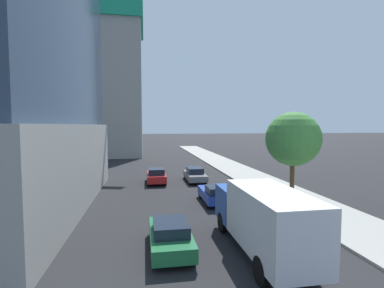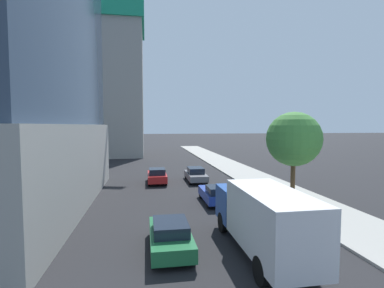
{
  "view_description": "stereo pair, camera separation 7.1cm",
  "coord_description": "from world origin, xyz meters",
  "px_view_note": "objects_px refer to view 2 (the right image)",
  "views": [
    {
      "loc": [
        -3.23,
        2.32,
        5.94
      ],
      "look_at": [
        -0.9,
        16.1,
        5.01
      ],
      "focal_mm": 26.48,
      "sensor_mm": 36.0,
      "label": 1
    },
    {
      "loc": [
        -3.16,
        2.31,
        5.94
      ],
      "look_at": [
        -0.9,
        16.1,
        5.01
      ],
      "focal_mm": 26.48,
      "sensor_mm": 36.0,
      "label": 2
    }
  ],
  "objects_px": {
    "car_red": "(157,176)",
    "box_truck": "(263,217)",
    "street_tree": "(294,139)",
    "car_gray": "(196,174)",
    "car_green": "(170,235)",
    "construction_building": "(107,78)",
    "car_blue": "(215,194)"
  },
  "relations": [
    {
      "from": "street_tree",
      "to": "car_blue",
      "type": "xyz_separation_m",
      "value": [
        -6.33,
        -0.03,
        -4.11
      ]
    },
    {
      "from": "car_gray",
      "to": "car_blue",
      "type": "height_order",
      "value": "car_blue"
    },
    {
      "from": "car_green",
      "to": "box_truck",
      "type": "height_order",
      "value": "box_truck"
    },
    {
      "from": "car_gray",
      "to": "box_truck",
      "type": "xyz_separation_m",
      "value": [
        0.0,
        -17.37,
        1.06
      ]
    },
    {
      "from": "street_tree",
      "to": "car_red",
      "type": "distance_m",
      "value": 13.88
    },
    {
      "from": "car_gray",
      "to": "car_green",
      "type": "relative_size",
      "value": 1.05
    },
    {
      "from": "car_gray",
      "to": "street_tree",
      "type": "bearing_deg",
      "value": -53.54
    },
    {
      "from": "street_tree",
      "to": "car_green",
      "type": "bearing_deg",
      "value": -143.92
    },
    {
      "from": "construction_building",
      "to": "car_blue",
      "type": "xyz_separation_m",
      "value": [
        12.52,
        -37.19,
        -14.49
      ]
    },
    {
      "from": "car_red",
      "to": "box_truck",
      "type": "bearing_deg",
      "value": -76.49
    },
    {
      "from": "street_tree",
      "to": "box_truck",
      "type": "distance_m",
      "value": 11.26
    },
    {
      "from": "car_gray",
      "to": "construction_building",
      "type": "bearing_deg",
      "value": 113.65
    },
    {
      "from": "construction_building",
      "to": "car_green",
      "type": "xyz_separation_m",
      "value": [
        8.43,
        -44.75,
        -14.49
      ]
    },
    {
      "from": "street_tree",
      "to": "car_gray",
      "type": "height_order",
      "value": "street_tree"
    },
    {
      "from": "street_tree",
      "to": "car_green",
      "type": "relative_size",
      "value": 1.55
    },
    {
      "from": "construction_building",
      "to": "car_green",
      "type": "relative_size",
      "value": 8.01
    },
    {
      "from": "car_red",
      "to": "box_truck",
      "type": "relative_size",
      "value": 0.54
    },
    {
      "from": "street_tree",
      "to": "car_gray",
      "type": "relative_size",
      "value": 1.48
    },
    {
      "from": "street_tree",
      "to": "car_blue",
      "type": "height_order",
      "value": "street_tree"
    },
    {
      "from": "street_tree",
      "to": "car_red",
      "type": "height_order",
      "value": "street_tree"
    },
    {
      "from": "car_blue",
      "to": "construction_building",
      "type": "bearing_deg",
      "value": 108.61
    },
    {
      "from": "construction_building",
      "to": "car_gray",
      "type": "bearing_deg",
      "value": -66.35
    },
    {
      "from": "street_tree",
      "to": "car_gray",
      "type": "bearing_deg",
      "value": 126.46
    },
    {
      "from": "street_tree",
      "to": "car_red",
      "type": "relative_size",
      "value": 1.63
    },
    {
      "from": "construction_building",
      "to": "car_blue",
      "type": "relative_size",
      "value": 8.69
    },
    {
      "from": "car_gray",
      "to": "car_blue",
      "type": "distance_m",
      "value": 8.6
    },
    {
      "from": "car_blue",
      "to": "car_red",
      "type": "relative_size",
      "value": 0.97
    },
    {
      "from": "car_gray",
      "to": "car_red",
      "type": "xyz_separation_m",
      "value": [
        -4.09,
        -0.34,
        0.04
      ]
    },
    {
      "from": "car_blue",
      "to": "box_truck",
      "type": "bearing_deg",
      "value": -90.0
    },
    {
      "from": "car_blue",
      "to": "box_truck",
      "type": "xyz_separation_m",
      "value": [
        0.0,
        -8.77,
        1.06
      ]
    },
    {
      "from": "car_green",
      "to": "box_truck",
      "type": "distance_m",
      "value": 4.39
    },
    {
      "from": "construction_building",
      "to": "car_red",
      "type": "height_order",
      "value": "construction_building"
    }
  ]
}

